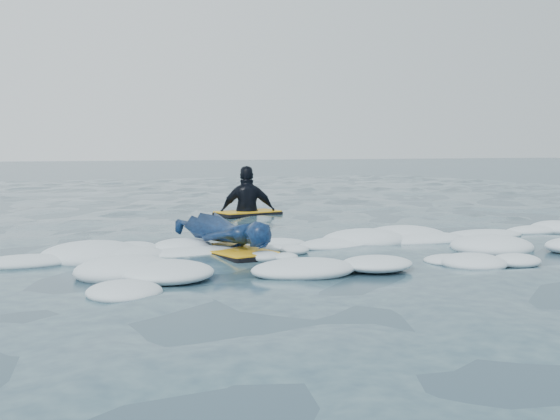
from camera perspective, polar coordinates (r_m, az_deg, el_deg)
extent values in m
plane|color=#18333B|center=(6.96, -3.71, -5.39)|extent=(120.00, 120.00, 0.00)
cube|color=black|center=(8.22, -3.91, -3.49)|extent=(0.90, 1.28, 0.06)
cube|color=#FFB115|center=(8.21, -3.91, -3.22)|extent=(0.87, 1.25, 0.02)
imported|color=navy|center=(8.42, -4.45, -1.79)|extent=(1.04, 1.84, 0.42)
cube|color=black|center=(13.02, -2.64, -0.29)|extent=(1.30, 0.90, 0.06)
cube|color=#FFB115|center=(13.02, -2.64, -0.12)|extent=(1.27, 0.86, 0.02)
imported|color=black|center=(13.02, -2.64, -0.30)|extent=(1.12, 0.68, 1.78)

